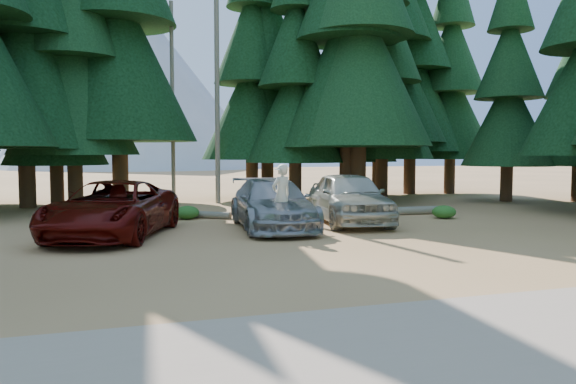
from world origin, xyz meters
name	(u,v)px	position (x,y,z in m)	size (l,w,h in m)	color
ground	(292,255)	(0.00, 0.00, 0.00)	(160.00, 160.00, 0.00)	#A97947
gravel_strip	(441,339)	(0.00, -6.50, 0.01)	(26.00, 3.50, 0.01)	tan
forest_belt_north	(200,203)	(0.00, 15.00, 0.00)	(36.00, 7.00, 22.00)	black
snag_front	(217,80)	(0.80, 14.50, 6.00)	(0.24, 0.24, 12.00)	slate
snag_back	(172,102)	(-1.20, 16.00, 5.00)	(0.20, 0.20, 10.00)	slate
mountain_peak	(121,93)	(-2.59, 88.23, 12.71)	(48.00, 50.00, 28.00)	#9B9FA4
red_pickup	(113,209)	(-4.15, 4.30, 0.83)	(2.74, 5.95, 1.65)	#530A07
silver_minivan_center	(272,204)	(0.81, 4.66, 0.80)	(2.25, 5.54, 1.61)	#96989D
silver_minivan_right	(349,197)	(3.75, 5.18, 0.91)	(2.15, 5.35, 1.82)	beige
frisbee_player	(281,195)	(0.65, 3.06, 1.21)	(0.80, 0.69, 1.87)	beige
log_left	(118,218)	(-4.00, 8.16, 0.14)	(0.28, 0.28, 3.99)	slate
log_mid	(192,214)	(-1.28, 8.55, 0.13)	(0.27, 0.27, 3.23)	slate
log_right	(392,211)	(6.40, 7.00, 0.16)	(0.32, 0.32, 5.06)	slate
shrub_far_left	(126,212)	(-3.70, 9.28, 0.23)	(0.83, 0.83, 0.46)	#1C5E1C
shrub_left	(74,212)	(-5.54, 9.21, 0.28)	(1.03, 1.03, 0.57)	#1C5E1C
shrub_center_left	(151,209)	(-2.76, 9.36, 0.30)	(1.07, 1.07, 0.59)	#1C5E1C
shrub_center_right	(187,212)	(-1.51, 8.14, 0.25)	(0.90, 0.90, 0.50)	#1C5E1C
shrub_right	(350,209)	(4.49, 6.81, 0.33)	(1.21, 1.21, 0.67)	#1C5E1C
shrub_far_right	(299,205)	(3.15, 8.93, 0.31)	(1.13, 1.13, 0.62)	#1C5E1C
shrub_edge_east	(444,212)	(7.79, 5.50, 0.24)	(0.89, 0.89, 0.49)	#1C5E1C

